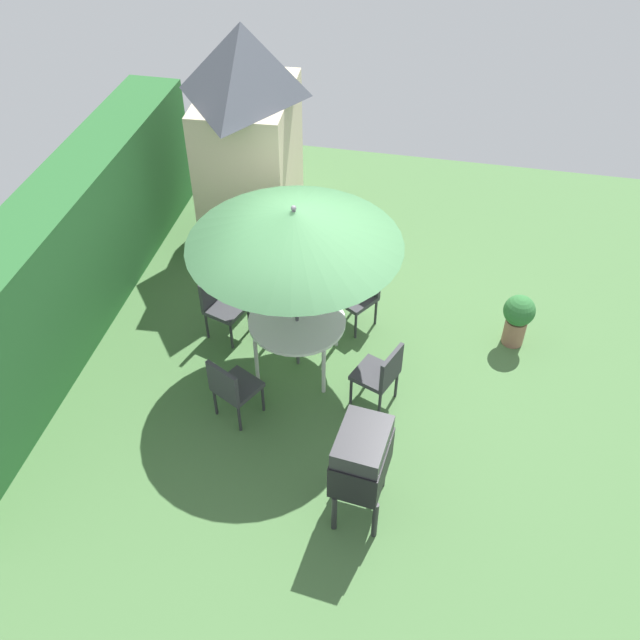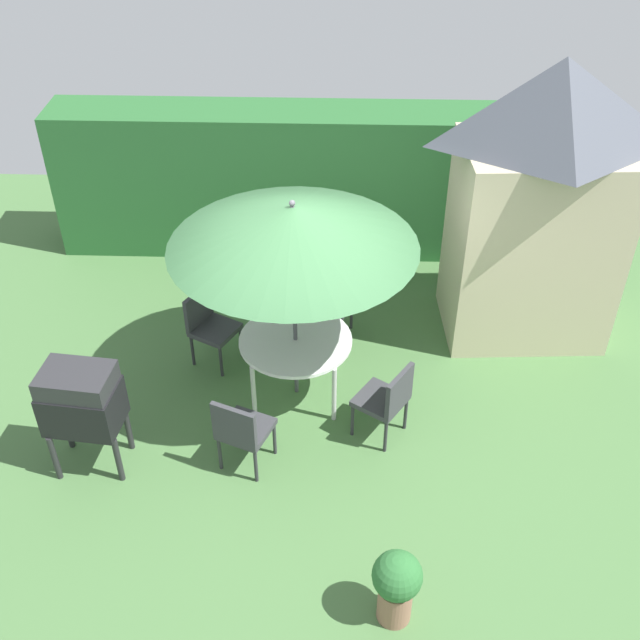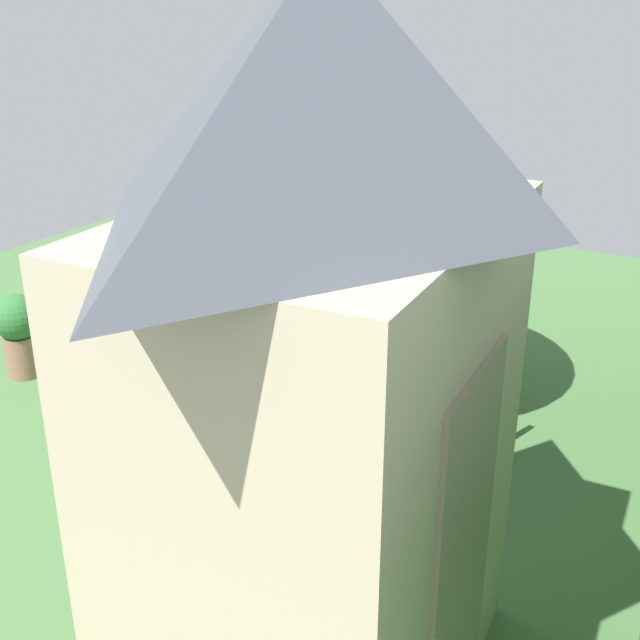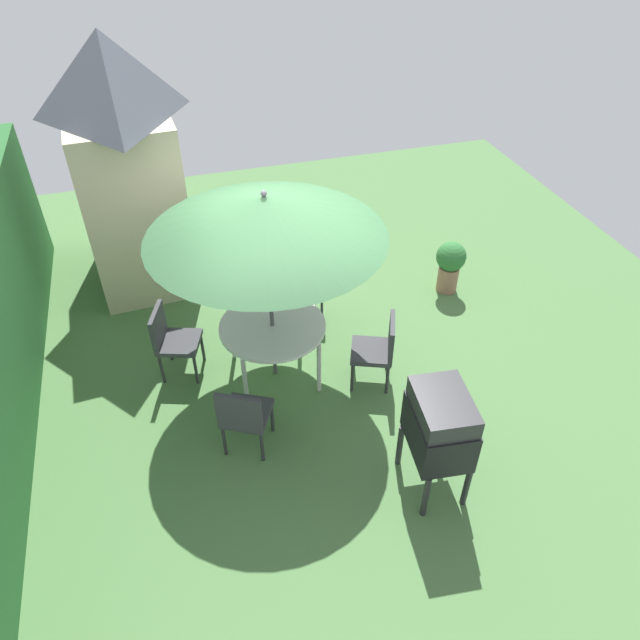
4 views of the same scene
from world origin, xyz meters
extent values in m
plane|color=#47703D|center=(0.00, 0.00, 0.00)|extent=(11.00, 11.00, 0.00)
cube|color=#C6B793|center=(2.49, 1.70, 1.19)|extent=(1.89, 1.36, 2.38)
pyramid|color=#4C515B|center=(2.49, 1.70, 2.86)|extent=(2.00, 1.44, 0.94)
cube|color=gray|center=(2.46, 2.33, 0.93)|extent=(0.76, 0.07, 1.86)
cylinder|color=white|center=(-0.16, 0.39, 0.73)|extent=(1.20, 1.20, 0.04)
cylinder|color=beige|center=(-0.58, -0.03, 0.35)|extent=(0.05, 0.05, 0.71)
cylinder|color=beige|center=(0.26, -0.03, 0.35)|extent=(0.05, 0.05, 0.71)
cylinder|color=beige|center=(-0.58, 0.82, 0.35)|extent=(0.05, 0.05, 0.71)
cylinder|color=beige|center=(0.26, 0.82, 0.35)|extent=(0.05, 0.05, 0.71)
cylinder|color=#4C4C51|center=(-0.16, 0.39, 1.17)|extent=(0.04, 0.04, 2.34)
cone|color=#2D5633|center=(-0.16, 0.39, 2.12)|extent=(2.46, 2.46, 0.44)
sphere|color=#4C4C51|center=(-0.16, 0.39, 2.37)|extent=(0.06, 0.06, 0.06)
cube|color=black|center=(-2.11, -0.72, 0.78)|extent=(0.75, 0.58, 0.45)
cube|color=#2B2B2E|center=(-2.11, -0.72, 1.10)|extent=(0.71, 0.55, 0.20)
cylinder|color=#262628|center=(-2.42, -0.93, 0.28)|extent=(0.06, 0.06, 0.55)
cylinder|color=#262628|center=(-1.80, -0.93, 0.28)|extent=(0.06, 0.06, 0.55)
cylinder|color=#262628|center=(-2.42, -0.51, 0.28)|extent=(0.06, 0.06, 0.55)
cylinder|color=#262628|center=(-1.80, -0.51, 0.28)|extent=(0.06, 0.06, 0.55)
cube|color=#38383D|center=(-0.59, -0.65, 0.45)|extent=(0.60, 0.60, 0.06)
cube|color=#38383D|center=(-0.67, -0.84, 0.68)|extent=(0.44, 0.22, 0.45)
cylinder|color=#2C2C30|center=(-0.85, -0.76, 0.23)|extent=(0.04, 0.04, 0.45)
cylinder|color=#2C2C30|center=(-0.48, -0.91, 0.23)|extent=(0.04, 0.04, 0.45)
cylinder|color=#2C2C30|center=(-0.69, -0.39, 0.23)|extent=(0.04, 0.04, 0.45)
cylinder|color=#2C2C30|center=(-0.32, -0.54, 0.23)|extent=(0.04, 0.04, 0.45)
cube|color=#38383D|center=(0.74, -0.19, 0.45)|extent=(0.64, 0.64, 0.06)
cube|color=#38383D|center=(0.91, -0.31, 0.68)|extent=(0.30, 0.41, 0.45)
cylinder|color=#2C2C30|center=(0.79, -0.47, 0.23)|extent=(0.04, 0.04, 0.45)
cylinder|color=#2C2C30|center=(1.01, -0.14, 0.23)|extent=(0.04, 0.04, 0.45)
cylinder|color=#2C2C30|center=(0.46, -0.25, 0.23)|extent=(0.04, 0.04, 0.45)
cylinder|color=#2C2C30|center=(0.68, 0.08, 0.23)|extent=(0.04, 0.04, 0.45)
cube|color=#38383D|center=(0.19, 1.43, 0.45)|extent=(0.58, 0.58, 0.06)
cube|color=#38383D|center=(0.26, 1.63, 0.68)|extent=(0.45, 0.19, 0.45)
cylinder|color=#2C2C30|center=(0.45, 1.56, 0.23)|extent=(0.04, 0.04, 0.45)
cylinder|color=#2C2C30|center=(0.07, 1.69, 0.23)|extent=(0.04, 0.04, 0.45)
cylinder|color=#2C2C30|center=(0.32, 1.18, 0.23)|extent=(0.04, 0.04, 0.45)
cylinder|color=#2C2C30|center=(-0.06, 1.31, 0.23)|extent=(0.04, 0.04, 0.45)
cube|color=#38383D|center=(-1.11, 0.89, 0.45)|extent=(0.62, 0.62, 0.06)
cube|color=#38383D|center=(-1.29, 0.99, 0.68)|extent=(0.26, 0.43, 0.45)
cylinder|color=#2C2C30|center=(-1.19, 1.16, 0.23)|extent=(0.04, 0.04, 0.45)
cylinder|color=#2C2C30|center=(-1.38, 0.81, 0.23)|extent=(0.04, 0.04, 0.45)
cylinder|color=#2C2C30|center=(-0.84, 0.98, 0.23)|extent=(0.04, 0.04, 0.45)
cylinder|color=#2C2C30|center=(-1.02, 0.62, 0.23)|extent=(0.04, 0.04, 0.45)
cylinder|color=#936651|center=(0.80, -2.32, 0.19)|extent=(0.29, 0.29, 0.38)
sphere|color=#2D6B33|center=(0.80, -2.32, 0.56)|extent=(0.41, 0.41, 0.41)
camera|label=1|loc=(-6.35, -1.17, 6.55)|focal=39.52mm
camera|label=2|loc=(0.31, -5.95, 5.89)|focal=43.43mm
camera|label=3|loc=(5.05, 3.14, 3.14)|focal=44.73mm
camera|label=4|loc=(-5.24, 1.35, 5.00)|focal=33.40mm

